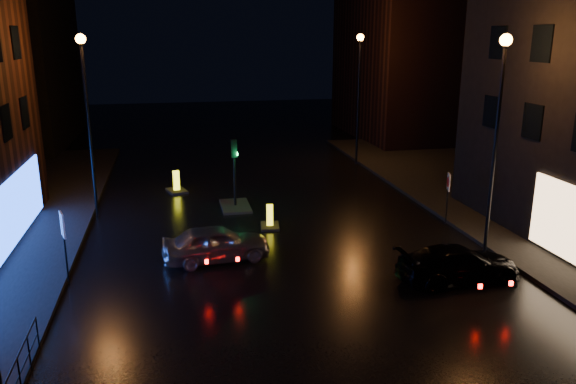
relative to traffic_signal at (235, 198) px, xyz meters
name	(u,v)px	position (x,y,z in m)	size (l,w,h in m)	color
ground	(340,356)	(1.20, -14.00, -0.50)	(120.00, 120.00, 0.00)	black
building_far_left	(9,52)	(-14.80, 21.00, 6.50)	(8.00, 16.00, 14.00)	black
building_far_right	(403,63)	(16.20, 18.00, 5.50)	(8.00, 14.00, 12.00)	black
street_lamp_lfar	(86,98)	(-6.60, 0.00, 5.06)	(0.44, 0.44, 8.37)	black
street_lamp_rnear	(499,112)	(9.00, -8.00, 5.06)	(0.44, 0.44, 8.37)	black
street_lamp_rfar	(359,79)	(9.00, 8.00, 5.06)	(0.44, 0.44, 8.37)	black
traffic_signal	(235,198)	(0.00, 0.00, 0.00)	(1.40, 2.40, 3.45)	black
silver_hatchback	(216,243)	(-1.48, -6.65, 0.19)	(1.63, 4.05, 1.38)	#B8BBC0
dark_sedan	(458,264)	(6.63, -10.23, 0.13)	(1.77, 4.35, 1.26)	black
bollard_near	(270,222)	(1.17, -3.31, -0.27)	(0.96, 1.31, 1.06)	black
bollard_far	(177,187)	(-2.82, 3.54, -0.24)	(1.25, 1.55, 1.18)	black
road_sign_left	(63,231)	(-6.70, -7.71, 1.44)	(0.25, 0.61, 2.60)	black
road_sign_right	(448,186)	(9.10, -4.50, 1.28)	(0.23, 0.56, 2.37)	black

